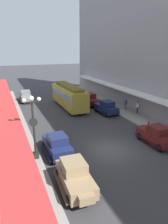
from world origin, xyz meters
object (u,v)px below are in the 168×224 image
parked_car_5 (75,175)px  streetcar (69,95)px  pedestrian_0 (10,105)px  parked_car_3 (90,99)px  parked_car_4 (106,107)px  pedestrian_3 (126,105)px  lamp_post_with_clock (34,125)px  fire_hydrant (149,125)px  parked_car_0 (57,144)px  pedestrian_1 (17,119)px  pedestrian_2 (138,107)px  parked_car_1 (26,96)px  parked_car_2 (156,135)px

parked_car_5 → streetcar: bearing=72.5°
pedestrian_0 → parked_car_3: bearing=-3.8°
parked_car_4 → streetcar: 6.23m
pedestrian_0 → pedestrian_3: pedestrian_0 is taller
lamp_post_with_clock → fire_hydrant: bearing=7.6°
parked_car_0 → streetcar: streetcar is taller
pedestrian_1 → pedestrian_2: bearing=-5.0°
parked_car_4 → streetcar: size_ratio=0.45×
parked_car_5 → pedestrian_2: size_ratio=2.59×
parked_car_1 → parked_car_4: bearing=-50.4°
parked_car_5 → pedestrian_1: bearing=100.8°
parked_car_2 → pedestrian_2: (3.91, 8.11, 0.07)m
parked_car_5 → pedestrian_1: parked_car_5 is taller
fire_hydrant → pedestrian_3: size_ratio=0.50×
fire_hydrant → pedestrian_3: pedestrian_3 is taller
pedestrian_3 → lamp_post_with_clock: bearing=-149.1°
parked_car_5 → pedestrian_3: parked_car_5 is taller
parked_car_0 → streetcar: 14.39m
lamp_post_with_clock → parked_car_3: bearing=50.9°
fire_hydrant → parked_car_3: bearing=98.4°
parked_car_4 → parked_car_5: 16.18m
parked_car_3 → streetcar: (-3.61, -0.09, 0.96)m
parked_car_5 → pedestrian_1: size_ratio=2.63×
parked_car_4 → pedestrian_1: parked_car_4 is taller
parked_car_2 → fire_hydrant: (1.75, 3.15, -0.38)m
parked_car_2 → pedestrian_0: parked_car_2 is taller
parked_car_5 → pedestrian_0: 19.06m
parked_car_1 → pedestrian_0: (-2.86, -5.46, 0.07)m
lamp_post_with_clock → pedestrian_3: bearing=30.9°
lamp_post_with_clock → fire_hydrant: lamp_post_with_clock is taller
parked_car_1 → parked_car_2: (9.12, -21.26, 0.00)m
streetcar → pedestrian_0: bearing=173.9°
streetcar → fire_hydrant: size_ratio=11.74×
parked_car_3 → pedestrian_0: size_ratio=2.58×
parked_car_0 → parked_car_1: (0.04, 19.60, 0.00)m
pedestrian_1 → pedestrian_2: size_ratio=0.98×
parked_car_0 → fire_hydrant: parked_car_0 is taller
parked_car_1 → parked_car_3: 11.06m
pedestrian_3 → pedestrian_0: bearing=159.2°
streetcar → pedestrian_3: 8.50m
parked_car_0 → parked_car_5: same height
lamp_post_with_clock → parked_car_5: bearing=-69.4°
parked_car_5 → streetcar: (5.68, 17.97, 0.96)m
parked_car_3 → pedestrian_1: parked_car_3 is taller
lamp_post_with_clock → pedestrian_2: lamp_post_with_clock is taller
streetcar → pedestrian_1: (-8.08, -5.42, -0.91)m
fire_hydrant → pedestrian_0: (-13.73, 12.65, 0.45)m
parked_car_0 → fire_hydrant: (10.91, 1.49, -0.38)m
pedestrian_2 → pedestrian_3: 2.00m
parked_car_2 → parked_car_4: same height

